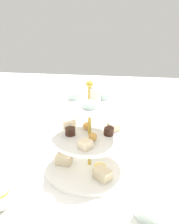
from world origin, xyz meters
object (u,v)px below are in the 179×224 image
object	(u,v)px
tiered_serving_stand	(90,142)
butter_knife_left	(165,143)
water_glass_mid_back	(149,200)
water_glass_short_left	(42,219)
water_glass_tall_right	(69,117)

from	to	relation	value
tiered_serving_stand	butter_knife_left	distance (m)	0.33
butter_knife_left	water_glass_mid_back	distance (m)	0.37
water_glass_short_left	butter_knife_left	size ratio (longest dim) A/B	0.48
butter_knife_left	water_glass_mid_back	world-z (taller)	water_glass_mid_back
water_glass_tall_right	tiered_serving_stand	bearing A→B (deg)	-64.22
water_glass_tall_right	butter_knife_left	size ratio (longest dim) A/B	0.72
water_glass_short_left	tiered_serving_stand	bearing A→B (deg)	75.41
tiered_serving_stand	water_glass_tall_right	bearing A→B (deg)	115.78
water_glass_tall_right	water_glass_short_left	distance (m)	0.50
tiered_serving_stand	butter_knife_left	world-z (taller)	tiered_serving_stand
water_glass_short_left	water_glass_mid_back	world-z (taller)	water_glass_mid_back
water_glass_mid_back	water_glass_tall_right	bearing A→B (deg)	123.80
tiered_serving_stand	water_glass_mid_back	bearing A→B (deg)	-47.25
water_glass_short_left	water_glass_mid_back	xyz separation A→B (m)	(0.23, 0.08, 0.01)
tiered_serving_stand	water_glass_mid_back	xyz separation A→B (m)	(0.16, -0.17, -0.04)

